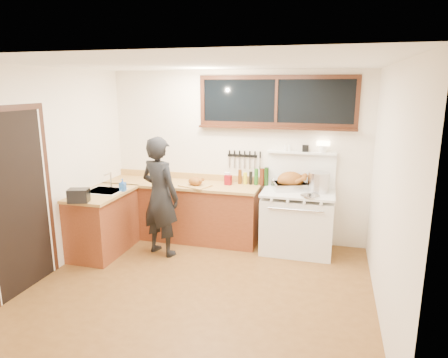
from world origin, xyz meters
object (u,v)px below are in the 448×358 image
(man, at_px, (160,197))
(cutting_board, at_px, (195,183))
(vintage_stove, at_px, (297,220))
(roast_turkey, at_px, (291,182))

(man, xyz_separation_m, cutting_board, (0.35, 0.50, 0.10))
(vintage_stove, relative_size, man, 0.94)
(man, bearing_deg, roast_turkey, 21.67)
(vintage_stove, height_order, roast_turkey, vintage_stove)
(vintage_stove, relative_size, cutting_board, 3.20)
(man, bearing_deg, cutting_board, 54.73)
(vintage_stove, bearing_deg, cutting_board, -175.76)
(man, bearing_deg, vintage_stove, 18.09)
(cutting_board, bearing_deg, vintage_stove, 4.24)
(cutting_board, bearing_deg, man, -125.27)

